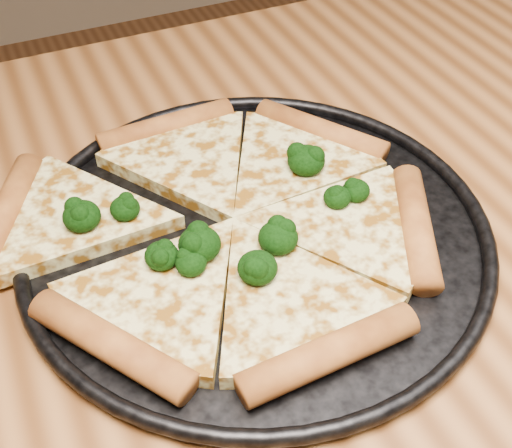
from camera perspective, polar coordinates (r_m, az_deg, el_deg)
name	(u,v)px	position (r m, az deg, el deg)	size (l,w,h in m)	color
dining_table	(325,325)	(0.64, 5.91, -8.55)	(1.20, 0.90, 0.75)	#9A5F2F
pizza_pan	(256,231)	(0.58, 0.00, -0.58)	(0.41, 0.41, 0.02)	black
pizza	(225,220)	(0.58, -2.65, 0.36)	(0.40, 0.35, 0.03)	#ECE190
broccoli_florets	(220,221)	(0.56, -3.11, 0.26)	(0.26, 0.15, 0.03)	black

